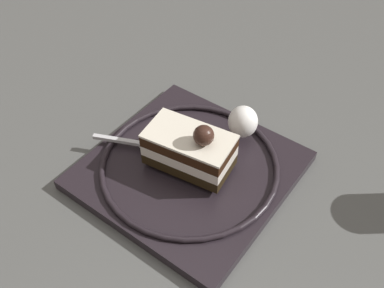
{
  "coord_description": "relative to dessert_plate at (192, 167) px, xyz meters",
  "views": [
    {
      "loc": [
        -0.22,
        0.29,
        0.43
      ],
      "look_at": [
        -0.0,
        -0.0,
        0.05
      ],
      "focal_mm": 41.39,
      "sensor_mm": 36.0,
      "label": 1
    }
  ],
  "objects": [
    {
      "name": "ground_plane",
      "position": [
        0.0,
        0.0,
        -0.01
      ],
      "size": [
        2.4,
        2.4,
        0.0
      ],
      "primitive_type": "plane",
      "color": "#515251"
    },
    {
      "name": "dessert_plate",
      "position": [
        0.0,
        0.0,
        0.0
      ],
      "size": [
        0.24,
        0.24,
        0.02
      ],
      "color": "black",
      "rests_on": "ground_plane"
    },
    {
      "name": "cake_slice",
      "position": [
        -0.0,
        0.0,
        0.04
      ],
      "size": [
        0.11,
        0.07,
        0.07
      ],
      "color": "black",
      "rests_on": "dessert_plate"
    },
    {
      "name": "whipped_cream_dollop",
      "position": [
        -0.02,
        -0.08,
        0.03
      ],
      "size": [
        0.04,
        0.04,
        0.04
      ],
      "primitive_type": "ellipsoid",
      "color": "white",
      "rests_on": "dessert_plate"
    },
    {
      "name": "fork",
      "position": [
        0.08,
        0.02,
        0.01
      ],
      "size": [
        0.1,
        0.05,
        0.0
      ],
      "color": "silver",
      "rests_on": "dessert_plate"
    }
  ]
}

